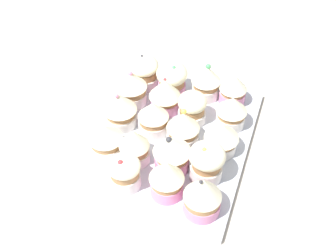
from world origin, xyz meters
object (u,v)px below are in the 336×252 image
at_px(baking_tray, 168,139).
at_px(cupcake_9, 206,81).
at_px(cupcake_15, 106,140).
at_px(cupcake_18, 144,71).
at_px(cupcake_2, 222,137).
at_px(cupcake_6, 172,153).
at_px(cupcake_17, 131,87).
at_px(napkin, 257,65).
at_px(cupcake_14, 172,79).
at_px(cupcake_13, 165,94).
at_px(cupcake_3, 231,111).
at_px(cupcake_7, 183,127).
at_px(cupcake_4, 233,88).
at_px(cupcake_0, 203,195).
at_px(cupcake_12, 153,117).
at_px(cupcake_11, 134,145).
at_px(cupcake_8, 192,108).
at_px(cupcake_10, 125,172).
at_px(cupcake_16, 120,109).
at_px(cupcake_1, 207,162).
at_px(cupcake_5, 167,177).

height_order(baking_tray, cupcake_9, cupcake_9).
height_order(cupcake_15, cupcake_18, cupcake_18).
height_order(cupcake_2, cupcake_6, cupcake_6).
height_order(cupcake_17, napkin, cupcake_17).
xyz_separation_m(cupcake_2, cupcake_14, (0.12, 0.14, 0.01)).
bearing_deg(cupcake_13, cupcake_15, 157.04).
bearing_deg(cupcake_2, cupcake_3, -1.34).
xyz_separation_m(cupcake_3, cupcake_18, (0.06, 0.20, -0.00)).
bearing_deg(cupcake_7, cupcake_14, 27.41).
relative_size(cupcake_4, cupcake_6, 0.94).
relative_size(baking_tray, cupcake_14, 4.76).
height_order(baking_tray, cupcake_14, cupcake_14).
height_order(cupcake_6, cupcake_15, cupcake_6).
relative_size(cupcake_3, napkin, 0.50).
bearing_deg(baking_tray, cupcake_0, -142.68).
bearing_deg(cupcake_12, cupcake_11, 175.13).
distance_m(baking_tray, cupcake_7, 0.05).
relative_size(cupcake_8, napkin, 0.49).
height_order(cupcake_6, cupcake_13, cupcake_13).
xyz_separation_m(cupcake_2, cupcake_4, (0.14, 0.01, 0.00)).
relative_size(cupcake_10, napkin, 0.48).
xyz_separation_m(cupcake_4, cupcake_16, (-0.13, 0.19, 0.00)).
height_order(cupcake_8, cupcake_13, cupcake_13).
relative_size(cupcake_16, cupcake_17, 1.02).
distance_m(cupcake_7, cupcake_17, 0.15).
distance_m(cupcake_10, cupcake_12, 0.14).
distance_m(cupcake_3, cupcake_4, 0.07).
distance_m(cupcake_4, cupcake_13, 0.14).
xyz_separation_m(cupcake_4, cupcake_10, (-0.27, 0.12, -0.00)).
bearing_deg(cupcake_18, cupcake_1, -136.41).
bearing_deg(cupcake_0, cupcake_4, 2.66).
distance_m(cupcake_0, cupcake_14, 0.29).
xyz_separation_m(cupcake_9, cupcake_16, (-0.13, 0.13, -0.00)).
xyz_separation_m(baking_tray, cupcake_14, (0.12, 0.03, 0.04)).
relative_size(cupcake_12, cupcake_18, 0.99).
bearing_deg(cupcake_5, cupcake_14, 16.58).
height_order(cupcake_5, cupcake_7, cupcake_5).
height_order(cupcake_7, cupcake_18, cupcake_7).
relative_size(cupcake_2, cupcake_15, 0.92).
bearing_deg(cupcake_6, cupcake_13, 23.69).
xyz_separation_m(cupcake_5, cupcake_11, (0.05, 0.08, -0.00)).
bearing_deg(cupcake_4, cupcake_6, 163.41).
bearing_deg(cupcake_11, baking_tray, -28.25).
bearing_deg(cupcake_14, cupcake_13, -177.08).
bearing_deg(cupcake_13, cupcake_16, 134.59).
bearing_deg(cupcake_12, cupcake_14, 0.93).
height_order(cupcake_6, cupcake_11, cupcake_6).
bearing_deg(cupcake_9, cupcake_12, 152.81).
bearing_deg(cupcake_0, cupcake_17, 44.92).
bearing_deg(cupcake_7, baking_tray, 94.02).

